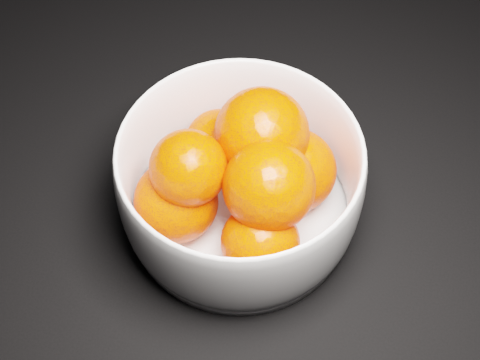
# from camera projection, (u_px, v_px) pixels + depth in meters

# --- Properties ---
(bowl) EXTENTS (0.22, 0.22, 0.11)m
(bowl) POSITION_uv_depth(u_px,v_px,m) (240.00, 183.00, 0.59)
(bowl) COLOR white
(bowl) RESTS_ON ground
(orange_pile) EXTENTS (0.17, 0.16, 0.12)m
(orange_pile) POSITION_uv_depth(u_px,v_px,m) (244.00, 175.00, 0.58)
(orange_pile) COLOR #FF3800
(orange_pile) RESTS_ON bowl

